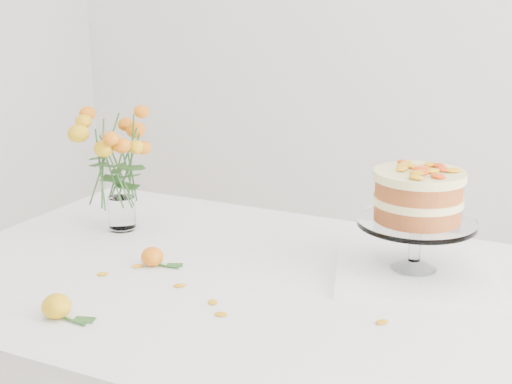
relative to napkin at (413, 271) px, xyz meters
The scene contains 12 objects.
table 0.35m from the napkin, 148.09° to the right, with size 1.43×0.93×0.76m.
napkin is the anchor object (origin of this frame).
cake_stand 0.16m from the napkin, 90.00° to the right, with size 0.25×0.25×0.22m.
rose_vase 0.76m from the napkin, behind, with size 0.23×0.23×0.34m.
loose_rose_near 0.74m from the napkin, 137.06° to the right, with size 0.10×0.05×0.05m.
loose_rose_far 0.57m from the napkin, 158.38° to the right, with size 0.09×0.05×0.04m.
stray_petal_a 0.50m from the napkin, 145.62° to the right, with size 0.03×0.02×0.00m, color orange.
stray_petal_b 0.45m from the napkin, 134.11° to the right, with size 0.03×0.02×0.00m, color orange.
stray_petal_c 0.45m from the napkin, 126.94° to the right, with size 0.03×0.02×0.00m, color orange.
stray_petal_d 0.60m from the napkin, 157.21° to the right, with size 0.03×0.02×0.00m, color orange.
stray_petal_e 0.66m from the napkin, 152.98° to the right, with size 0.03×0.02×0.00m, color orange.
stray_petal_f 0.26m from the napkin, 88.28° to the right, with size 0.03×0.02×0.00m, color orange.
Camera 1 is at (0.61, -1.24, 1.34)m, focal length 50.00 mm.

